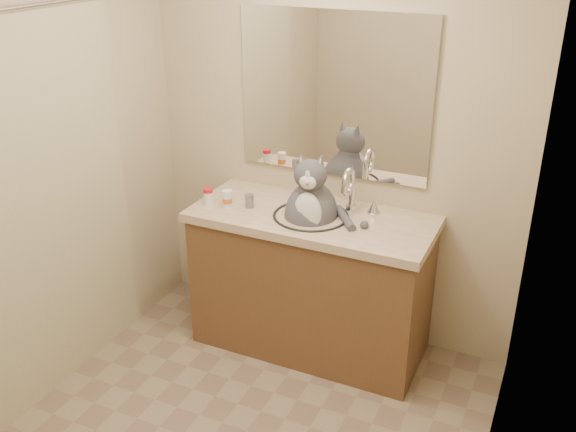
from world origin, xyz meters
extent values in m
cube|color=#BBAF8A|center=(0.00, 1.25, 1.20)|extent=(2.20, 0.01, 2.40)
cube|color=#BBAF8A|center=(-1.10, 0.00, 1.20)|extent=(0.01, 2.50, 2.40)
cube|color=#BBAF8A|center=(1.10, 0.00, 1.20)|extent=(0.01, 2.50, 2.40)
cube|color=brown|center=(0.00, 0.96, 0.40)|extent=(1.30, 0.55, 0.80)
cube|color=beige|center=(0.00, 0.96, 0.83)|extent=(1.34, 0.59, 0.05)
torus|color=black|center=(0.00, 0.94, 0.85)|extent=(0.42, 0.42, 0.02)
ellipsoid|color=white|center=(0.00, 0.94, 0.78)|extent=(0.40, 0.40, 0.15)
cylinder|color=silver|center=(0.17, 1.11, 0.95)|extent=(0.03, 0.03, 0.18)
torus|color=silver|center=(0.17, 1.05, 1.04)|extent=(0.03, 0.16, 0.16)
cone|color=silver|center=(0.30, 1.11, 0.90)|extent=(0.06, 0.06, 0.08)
cube|color=white|center=(0.00, 1.24, 1.45)|extent=(1.10, 0.02, 0.90)
cube|color=#C3BA93|center=(-1.05, 0.10, 1.00)|extent=(0.01, 1.20, 1.90)
cylinder|color=silver|center=(-1.05, 0.10, 1.97)|extent=(0.02, 1.30, 0.02)
ellipsoid|color=#4D4D53|center=(0.00, 0.96, 0.84)|extent=(0.35, 0.37, 0.39)
ellipsoid|color=silver|center=(0.02, 0.86, 0.90)|extent=(0.17, 0.12, 0.25)
ellipsoid|color=#4D4D53|center=(0.01, 0.91, 1.10)|extent=(0.21, 0.19, 0.17)
ellipsoid|color=silver|center=(0.02, 0.85, 1.09)|extent=(0.10, 0.06, 0.08)
sphere|color=#D88C8C|center=(0.03, 0.82, 1.09)|extent=(0.02, 0.02, 0.02)
cone|color=#4D4D53|center=(-0.05, 0.92, 1.18)|extent=(0.09, 0.07, 0.09)
cone|color=#4D4D53|center=(0.05, 0.94, 1.18)|extent=(0.09, 0.07, 0.09)
cylinder|color=#4D4D53|center=(0.19, 0.96, 0.87)|extent=(0.19, 0.23, 0.04)
cylinder|color=white|center=(-0.59, 0.85, 0.89)|extent=(0.06, 0.06, 0.07)
cylinder|color=red|center=(-0.59, 0.85, 0.93)|extent=(0.06, 0.06, 0.02)
cylinder|color=white|center=(-0.48, 0.87, 0.89)|extent=(0.06, 0.06, 0.08)
cylinder|color=orange|center=(-0.48, 0.87, 0.89)|extent=(0.06, 0.06, 0.03)
cylinder|color=white|center=(-0.48, 0.87, 0.94)|extent=(0.06, 0.06, 0.02)
cylinder|color=gray|center=(-0.36, 0.91, 0.89)|extent=(0.06, 0.06, 0.08)
camera|label=1|loc=(1.21, -1.98, 2.30)|focal=40.00mm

